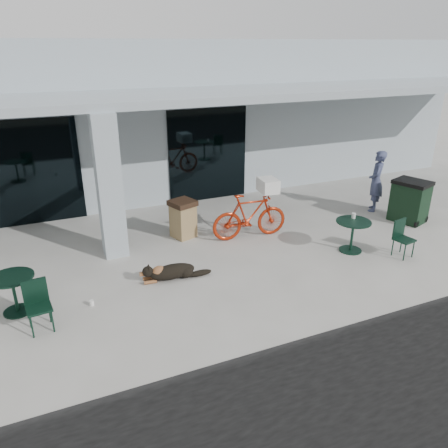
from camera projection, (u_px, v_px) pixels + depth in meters
name	position (u px, v px, depth m)	size (l,w,h in m)	color
ground	(217.00, 288.00, 8.45)	(80.00, 80.00, 0.00)	#B4B1AA
building	(120.00, 111.00, 14.79)	(22.00, 7.00, 4.50)	#9EACB3
storefront_glass_left	(23.00, 174.00, 10.97)	(2.80, 0.06, 2.70)	black
storefront_glass_right	(208.00, 155.00, 12.81)	(2.40, 0.06, 2.70)	black
column	(109.00, 188.00, 9.25)	(0.50, 0.50, 3.12)	#9EACB3
overhang	(157.00, 97.00, 10.27)	(22.00, 2.80, 0.18)	#9EACB3
bicycle	(250.00, 216.00, 10.45)	(0.53, 1.87, 1.13)	#AD280D
laundry_basket	(268.00, 185.00, 10.31)	(0.53, 0.40, 0.32)	white
dog	(173.00, 271.00, 8.73)	(1.06, 0.35, 0.35)	black
cup_near_dog	(92.00, 303.00, 7.88)	(0.08, 0.08, 0.10)	white
cafe_table_near	(15.00, 295.00, 7.58)	(0.75, 0.75, 0.70)	#102F21
cafe_chair_near	(39.00, 307.00, 7.07)	(0.39, 0.43, 0.86)	#102F21
cafe_table_far	(352.00, 236.00, 9.84)	(0.78, 0.78, 0.73)	#102F21
cafe_chair_far_a	(404.00, 239.00, 9.56)	(0.38, 0.41, 0.83)	#102F21
cafe_chair_far_b	(407.00, 200.00, 11.74)	(0.45, 0.49, 0.99)	#102F21
person	(376.00, 181.00, 12.09)	(0.62, 0.41, 1.71)	#3B4263
cup_on_table	(354.00, 216.00, 9.84)	(0.09, 0.09, 0.12)	white
trash_receptacle	(183.00, 219.00, 10.54)	(0.55, 0.55, 0.93)	olive
wheeled_bin	(410.00, 201.00, 11.46)	(0.68, 0.87, 1.11)	black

